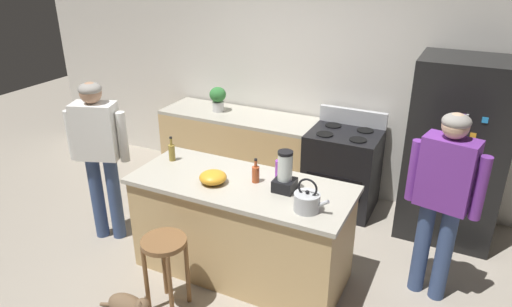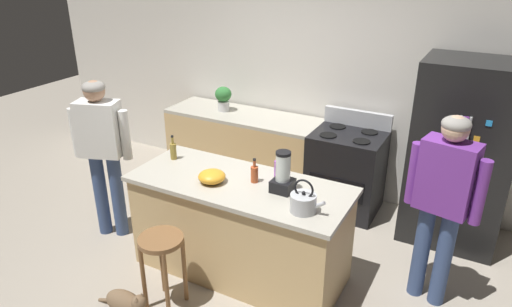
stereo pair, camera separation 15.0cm
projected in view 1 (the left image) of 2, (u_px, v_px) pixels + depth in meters
The scene contains 17 objects.
ground_plane at pixel (242, 269), 4.28m from camera, with size 14.00×14.00×0.00m, color #9E9384.
back_wall at pixel (319, 79), 5.33m from camera, with size 8.00×0.10×2.70m, color silver.
kitchen_island at pixel (241, 228), 4.09m from camera, with size 1.92×0.80×0.91m.
back_counter_run at pixel (242, 150), 5.69m from camera, with size 2.00×0.64×0.91m.
refrigerator at pixel (456, 151), 4.50m from camera, with size 0.90×0.73×1.83m.
stove_range at pixel (342, 170), 5.15m from camera, with size 0.76×0.65×1.09m.
person_by_island_left at pixel (99, 148), 4.39m from camera, with size 0.58×0.34×1.63m.
person_by_sink_right at pixel (444, 191), 3.60m from camera, with size 0.60×0.30×1.63m.
bar_stool at pixel (165, 255), 3.64m from camera, with size 0.36×0.36×0.65m.
cat at pixel (129, 306), 3.68m from camera, with size 0.52×0.18×0.26m.
potted_plant at pixel (218, 97), 5.56m from camera, with size 0.20×0.20×0.30m.
blender_appliance at pixel (285, 174), 3.72m from camera, with size 0.17×0.17×0.35m.
bottle_cooking_sauce at pixel (256, 174), 3.89m from camera, with size 0.06×0.06×0.22m.
bottle_soda at pixel (279, 169), 3.94m from camera, with size 0.07×0.07×0.26m.
bottle_vinegar at pixel (172, 152), 4.29m from camera, with size 0.06×0.06×0.24m.
mixing_bowl at pixel (213, 177), 3.88m from camera, with size 0.23×0.23×0.11m, color orange.
tea_kettle at pixel (307, 201), 3.46m from camera, with size 0.28×0.20×0.27m.
Camera 1 is at (1.65, -3.06, 2.72)m, focal length 32.39 mm.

